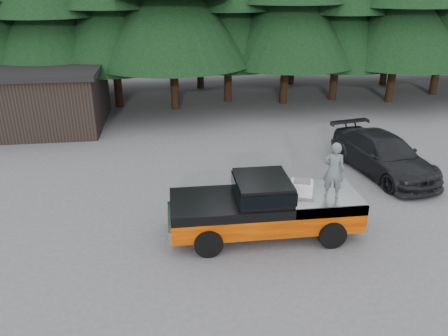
{
  "coord_description": "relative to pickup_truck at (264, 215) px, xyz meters",
  "views": [
    {
      "loc": [
        -1.33,
        -12.13,
        7.4
      ],
      "look_at": [
        0.21,
        0.0,
        2.12
      ],
      "focal_mm": 35.0,
      "sensor_mm": 36.0,
      "label": 1
    }
  ],
  "objects": [
    {
      "name": "utility_building",
      "position": [
        -10.42,
        12.49,
        1.0
      ],
      "size": [
        8.4,
        6.4,
        3.3
      ],
      "color": "black",
      "rests_on": "ground"
    },
    {
      "name": "ground",
      "position": [
        -1.42,
        0.49,
        -0.67
      ],
      "size": [
        120.0,
        120.0,
        0.0
      ],
      "primitive_type": "plane",
      "color": "#4B4B4D",
      "rests_on": "ground"
    },
    {
      "name": "man_on_bed",
      "position": [
        1.97,
        -0.31,
        1.54
      ],
      "size": [
        0.74,
        0.6,
        1.76
      ],
      "primitive_type": "imported",
      "rotation": [
        0.0,
        0.0,
        2.83
      ],
      "color": "#505556",
      "rests_on": "pickup_truck"
    },
    {
      "name": "air_compressor",
      "position": [
        1.1,
        -0.11,
        0.89
      ],
      "size": [
        0.78,
        0.7,
        0.44
      ],
      "primitive_type": "cube",
      "rotation": [
        0.0,
        0.0,
        -0.29
      ],
      "color": "silver",
      "rests_on": "pickup_truck"
    },
    {
      "name": "parked_car",
      "position": [
        5.85,
        4.06,
        0.13
      ],
      "size": [
        3.25,
        5.79,
        1.58
      ],
      "primitive_type": "imported",
      "rotation": [
        0.0,
        0.0,
        0.2
      ],
      "color": "black",
      "rests_on": "ground"
    },
    {
      "name": "pickup_truck",
      "position": [
        0.0,
        0.0,
        0.0
      ],
      "size": [
        6.0,
        2.04,
        1.33
      ],
      "primitive_type": null,
      "color": "#D05602",
      "rests_on": "ground"
    },
    {
      "name": "truck_cab",
      "position": [
        -0.1,
        0.0,
        0.96
      ],
      "size": [
        1.66,
        1.9,
        0.59
      ],
      "primitive_type": "cube",
      "color": "black",
      "rests_on": "pickup_truck"
    }
  ]
}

